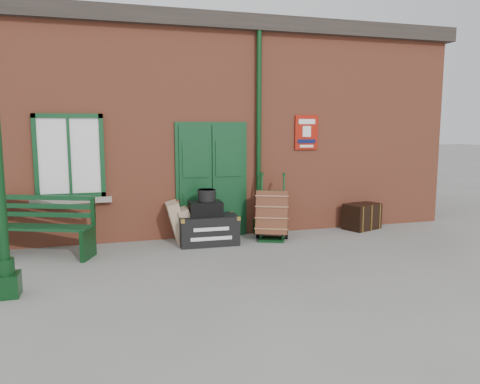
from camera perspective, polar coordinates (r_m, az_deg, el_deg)
name	(u,v)px	position (r m, az deg, el deg)	size (l,w,h in m)	color
ground	(249,255)	(8.07, 1.08, -7.63)	(80.00, 80.00, 0.00)	gray
station_building	(204,127)	(11.15, -4.39, 7.93)	(10.30, 4.30, 4.36)	#AC5237
bench	(43,225)	(8.53, -22.90, -3.75)	(1.77, 1.14, 1.05)	#0F3A1C
houdini_trunk	(208,230)	(8.72, -3.88, -4.62)	(1.08, 0.59, 0.54)	black
strongbox	(205,209)	(8.63, -4.23, -2.03)	(0.59, 0.43, 0.27)	black
hatbox	(207,195)	(8.63, -4.10, -0.40)	(0.32, 0.32, 0.22)	black
suitcase_back	(177,222)	(8.86, -7.69, -3.64)	(0.22, 0.55, 0.76)	tan
suitcase_front	(188,225)	(8.80, -6.42, -4.06)	(0.20, 0.49, 0.66)	tan
porter_trolley	(272,214)	(9.08, 3.94, -2.74)	(0.82, 0.84, 1.25)	#0D3415
dark_trunk	(362,216)	(10.31, 14.62, -2.88)	(0.75, 0.49, 0.54)	black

